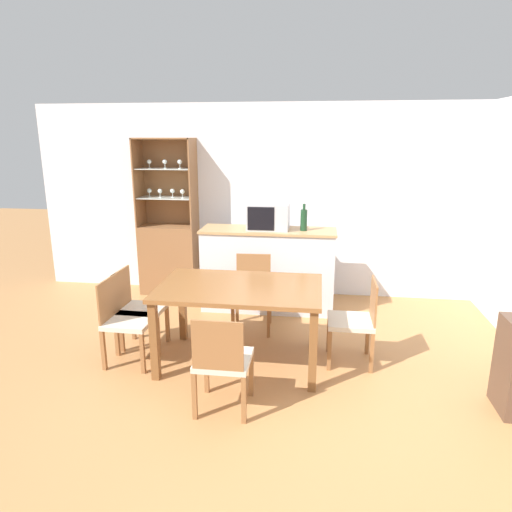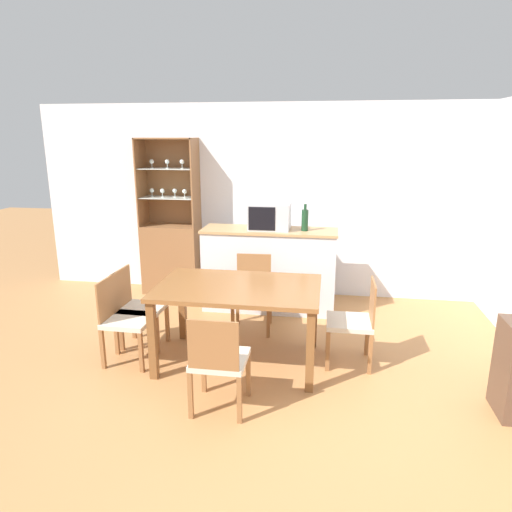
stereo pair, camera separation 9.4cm
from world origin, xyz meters
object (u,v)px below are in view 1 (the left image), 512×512
object	(u,v)px
dining_chair_side_left_far	(138,309)
dining_chair_head_near	(222,361)
wine_bottle	(304,220)
microwave	(268,216)
dining_chair_side_right_far	(355,321)
dining_table	(240,296)
dining_chair_side_left_near	(126,320)
display_cabinet	(169,248)
dining_chair_head_far	(252,292)

from	to	relation	value
dining_chair_side_left_far	dining_chair_head_near	size ratio (longest dim) A/B	1.00
dining_chair_head_near	wine_bottle	bearing A→B (deg)	76.62
dining_chair_side_left_far	microwave	distance (m)	1.93
dining_chair_side_left_far	dining_chair_side_right_far	size ratio (longest dim) A/B	1.00
dining_table	wine_bottle	world-z (taller)	wine_bottle
dining_table	dining_chair_side_left_far	world-z (taller)	dining_chair_side_left_far
dining_chair_side_right_far	dining_chair_side_left_near	world-z (taller)	same
display_cabinet	dining_chair_head_near	world-z (taller)	display_cabinet
display_cabinet	wine_bottle	world-z (taller)	display_cabinet
display_cabinet	dining_table	world-z (taller)	display_cabinet
dining_chair_side_left_near	microwave	distance (m)	2.14
dining_chair_side_left_far	wine_bottle	size ratio (longest dim) A/B	2.58
dining_chair_head_near	microwave	xyz separation A→B (m)	(0.10, 2.29, 0.75)
dining_chair_side_right_far	dining_chair_head_near	distance (m)	1.45
display_cabinet	dining_chair_side_left_near	world-z (taller)	display_cabinet
dining_chair_side_left_far	dining_chair_head_near	distance (m)	1.45
microwave	dining_chair_side_left_far	bearing A→B (deg)	-131.80
dining_chair_head_near	dining_chair_side_left_near	world-z (taller)	same
display_cabinet	dining_chair_head_near	xyz separation A→B (m)	(1.32, -2.72, -0.19)
display_cabinet	dining_chair_head_far	world-z (taller)	display_cabinet
dining_chair_side_right_far	dining_chair_head_near	size ratio (longest dim) A/B	1.00
dining_chair_side_left_far	dining_chair_head_far	world-z (taller)	same
display_cabinet	dining_chair_side_left_far	distance (m)	1.78
display_cabinet	dining_chair_head_near	size ratio (longest dim) A/B	2.53
microwave	dining_table	bearing A→B (deg)	-93.90
dining_table	dining_chair_head_near	size ratio (longest dim) A/B	1.82
dining_chair_side_left_far	wine_bottle	world-z (taller)	wine_bottle
dining_chair_head_near	dining_chair_head_far	size ratio (longest dim) A/B	1.00
dining_chair_side_left_near	dining_chair_side_left_far	bearing A→B (deg)	-178.63
dining_chair_side_left_far	dining_chair_head_near	bearing A→B (deg)	50.18
dining_chair_side_right_far	wine_bottle	bearing A→B (deg)	23.25
dining_table	dining_chair_side_right_far	bearing A→B (deg)	7.69
dining_chair_side_right_far	dining_table	bearing A→B (deg)	97.60
dining_chair_side_left_far	dining_chair_side_left_near	bearing A→B (deg)	1.74
microwave	dining_chair_head_near	bearing A→B (deg)	-92.51
dining_chair_side_left_far	dining_chair_head_near	xyz separation A→B (m)	(1.08, -0.96, 0.00)
display_cabinet	dining_chair_head_far	size ratio (longest dim) A/B	2.53
dining_table	dining_chair_side_right_far	world-z (taller)	dining_chair_side_right_far
dining_chair_side_right_far	dining_chair_head_near	bearing A→B (deg)	131.43
microwave	wine_bottle	bearing A→B (deg)	-6.00
dining_chair_side_left_near	wine_bottle	size ratio (longest dim) A/B	2.58
dining_chair_side_left_far	wine_bottle	distance (m)	2.19
dining_chair_side_right_far	dining_chair_side_left_near	bearing A→B (deg)	97.57
dining_chair_head_near	dining_chair_head_far	bearing A→B (deg)	90.05
wine_bottle	dining_chair_head_near	bearing A→B (deg)	-103.34
microwave	wine_bottle	distance (m)	0.43
dining_table	wine_bottle	size ratio (longest dim) A/B	4.70
dining_chair_head_far	wine_bottle	distance (m)	1.09
dining_chair_head_far	microwave	xyz separation A→B (m)	(0.10, 0.66, 0.75)
dining_table	dining_chair_side_left_near	distance (m)	1.12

